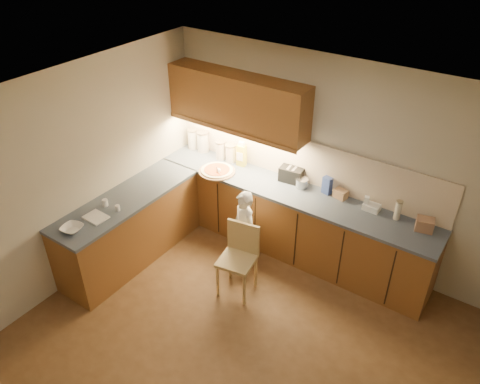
{
  "coord_description": "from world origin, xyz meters",
  "views": [
    {
      "loc": [
        1.9,
        -2.72,
        4.09
      ],
      "look_at": [
        -0.8,
        1.2,
        1.0
      ],
      "focal_mm": 35.0,
      "sensor_mm": 36.0,
      "label": 1
    }
  ],
  "objects_px": {
    "pizza_on_board": "(217,171)",
    "toaster": "(291,175)",
    "child": "(243,231)",
    "wooden_chair": "(239,254)",
    "oil_jug": "(241,155)"
  },
  "relations": [
    {
      "from": "child",
      "to": "toaster",
      "type": "height_order",
      "value": "toaster"
    },
    {
      "from": "child",
      "to": "oil_jug",
      "type": "distance_m",
      "value": 1.12
    },
    {
      "from": "toaster",
      "to": "oil_jug",
      "type": "bearing_deg",
      "value": 175.1
    },
    {
      "from": "child",
      "to": "wooden_chair",
      "type": "bearing_deg",
      "value": -38.27
    },
    {
      "from": "pizza_on_board",
      "to": "child",
      "type": "distance_m",
      "value": 0.95
    },
    {
      "from": "pizza_on_board",
      "to": "wooden_chair",
      "type": "height_order",
      "value": "pizza_on_board"
    },
    {
      "from": "pizza_on_board",
      "to": "oil_jug",
      "type": "xyz_separation_m",
      "value": [
        0.16,
        0.34,
        0.14
      ]
    },
    {
      "from": "pizza_on_board",
      "to": "toaster",
      "type": "distance_m",
      "value": 0.99
    },
    {
      "from": "pizza_on_board",
      "to": "toaster",
      "type": "bearing_deg",
      "value": 21.37
    },
    {
      "from": "pizza_on_board",
      "to": "oil_jug",
      "type": "bearing_deg",
      "value": 64.98
    },
    {
      "from": "oil_jug",
      "to": "toaster",
      "type": "height_order",
      "value": "oil_jug"
    },
    {
      "from": "wooden_chair",
      "to": "oil_jug",
      "type": "relative_size",
      "value": 2.52
    },
    {
      "from": "pizza_on_board",
      "to": "child",
      "type": "relative_size",
      "value": 0.45
    },
    {
      "from": "oil_jug",
      "to": "child",
      "type": "bearing_deg",
      "value": -54.05
    },
    {
      "from": "child",
      "to": "toaster",
      "type": "distance_m",
      "value": 0.96
    }
  ]
}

